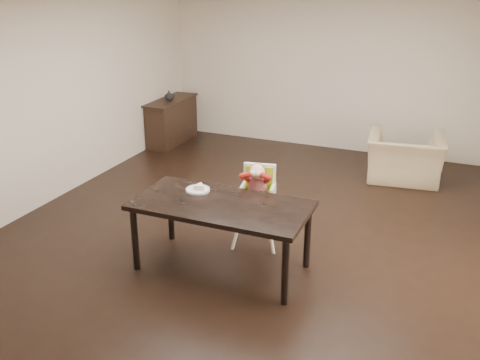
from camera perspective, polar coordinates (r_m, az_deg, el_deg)
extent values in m
plane|color=black|center=(6.53, 2.48, -5.42)|extent=(7.00, 7.00, 0.00)
cube|color=beige|center=(9.32, 10.33, 11.33)|extent=(6.00, 0.02, 2.70)
cube|color=beige|center=(3.23, -19.77, -9.91)|extent=(6.00, 0.02, 2.70)
cube|color=beige|center=(7.57, -19.36, 8.11)|extent=(0.02, 7.00, 2.70)
cube|color=black|center=(5.44, -2.03, -2.72)|extent=(1.80, 0.90, 0.05)
cylinder|color=black|center=(5.69, -11.14, -6.21)|extent=(0.07, 0.07, 0.70)
cylinder|color=black|center=(5.05, 4.84, -9.71)|extent=(0.07, 0.07, 0.70)
cylinder|color=black|center=(6.24, -7.42, -3.34)|extent=(0.07, 0.07, 0.70)
cylinder|color=black|center=(5.67, 7.21, -6.06)|extent=(0.07, 0.07, 0.70)
cylinder|color=white|center=(6.03, -0.22, -5.06)|extent=(0.04, 0.04, 0.51)
cylinder|color=white|center=(5.97, 3.23, -5.39)|extent=(0.04, 0.04, 0.51)
cylinder|color=white|center=(6.35, 0.49, -3.61)|extent=(0.04, 0.04, 0.51)
cylinder|color=white|center=(6.30, 3.77, -3.90)|extent=(0.04, 0.04, 0.51)
cube|color=white|center=(6.05, 1.85, -2.29)|extent=(0.42, 0.39, 0.05)
cube|color=#9BBA17|center=(6.04, 1.85, -2.01)|extent=(0.34, 0.32, 0.03)
cube|color=white|center=(6.10, 2.12, 0.05)|extent=(0.37, 0.11, 0.39)
cube|color=#9BBA17|center=(6.08, 2.07, -0.12)|extent=(0.31, 0.08, 0.35)
cube|color=black|center=(6.02, 1.39, -0.31)|extent=(0.06, 0.17, 0.02)
cube|color=black|center=(6.00, 2.51, -0.40)|extent=(0.06, 0.17, 0.02)
cylinder|color=red|center=(5.98, 1.87, -0.81)|extent=(0.25, 0.25, 0.25)
sphere|color=beige|center=(5.89, 1.86, 0.94)|extent=(0.19, 0.19, 0.17)
ellipsoid|color=brown|center=(5.91, 1.90, 1.18)|extent=(0.20, 0.19, 0.13)
sphere|color=beige|center=(5.82, 1.39, 0.71)|extent=(0.09, 0.09, 0.07)
sphere|color=beige|center=(5.81, 2.01, 0.66)|extent=(0.09, 0.09, 0.07)
cylinder|color=white|center=(5.74, -4.52, -1.07)|extent=(0.30, 0.30, 0.02)
torus|color=white|center=(5.73, -4.53, -0.97)|extent=(0.30, 0.30, 0.01)
imported|color=tan|center=(8.26, 17.22, 3.06)|extent=(1.15, 0.83, 0.94)
cube|color=black|center=(9.80, -7.28, 6.18)|extent=(0.40, 1.20, 0.76)
cube|color=black|center=(9.70, -7.39, 8.43)|extent=(0.44, 1.26, 0.03)
imported|color=#99999E|center=(9.64, -7.58, 8.92)|extent=(0.17, 0.18, 0.16)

